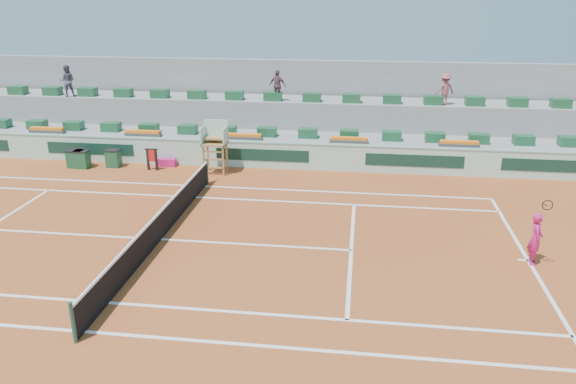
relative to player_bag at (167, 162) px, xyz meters
name	(u,v)px	position (x,y,z in m)	size (l,w,h in m)	color
ground	(161,239)	(2.57, -8.10, -0.19)	(90.00, 90.00, 0.00)	#98451D
seating_tier_lower	(232,142)	(2.57, 2.60, 0.41)	(36.00, 4.00, 1.20)	gray
seating_tier_upper	(238,122)	(2.57, 4.20, 1.11)	(36.00, 2.40, 2.60)	gray
stadium_back_wall	(244,99)	(2.57, 5.80, 2.01)	(36.00, 0.40, 4.40)	gray
player_bag	(167,162)	(0.00, 0.00, 0.00)	(0.83, 0.37, 0.37)	#D31B73
spectator_left	(67,81)	(-6.35, 3.31, 3.23)	(0.80, 0.62, 1.64)	#4F4F5C
spectator_mid	(278,86)	(4.83, 3.48, 3.20)	(0.92, 0.38, 1.56)	#6D4959
spectator_right	(445,89)	(13.08, 3.52, 3.18)	(0.99, 0.57, 1.54)	#9B4D52
court_lines	(161,239)	(2.57, -8.10, -0.18)	(23.89, 11.09, 0.01)	white
tennis_net	(160,225)	(2.57, -8.10, 0.34)	(0.10, 11.97, 1.10)	black
advertising_hoarding	(222,153)	(2.59, 0.39, 0.45)	(36.00, 0.34, 1.26)	#ABD7C3
umpire_chair	(215,140)	(2.57, -0.61, 1.36)	(1.10, 0.90, 2.40)	olive
seat_row_lower	(227,130)	(2.57, 1.70, 1.23)	(32.90, 0.60, 0.44)	#1B522F
seat_row_upper	(235,95)	(2.57, 3.60, 2.63)	(32.90, 0.60, 0.44)	#1B522F
flower_planters	(193,135)	(1.07, 0.90, 1.15)	(26.80, 0.36, 0.28)	#464646
drink_cooler_a	(113,158)	(-2.48, -0.43, 0.24)	(0.64, 0.56, 0.84)	#184A2C
drink_cooler_b	(82,159)	(-3.89, -0.78, 0.24)	(0.69, 0.59, 0.84)	#184A2C
drink_cooler_c	(76,158)	(-4.21, -0.68, 0.24)	(0.78, 0.67, 0.84)	#184A2C
towel_rack	(152,158)	(-0.47, -0.67, 0.42)	(0.60, 0.10, 1.03)	black
tennis_player	(536,238)	(14.52, -8.27, 0.65)	(0.46, 0.88, 2.28)	#D31B73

